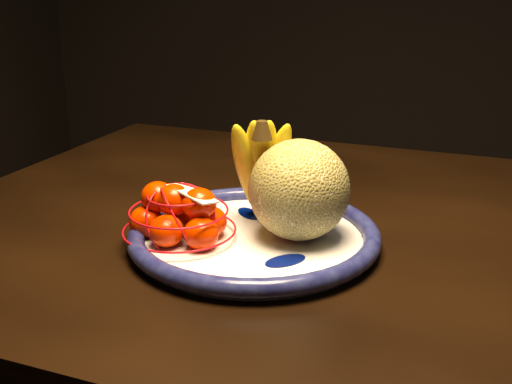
% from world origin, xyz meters
% --- Properties ---
extents(dining_table, '(1.55, 1.05, 0.73)m').
position_xyz_m(dining_table, '(-0.10, -0.07, 0.65)').
color(dining_table, black).
rests_on(dining_table, ground).
extents(fruit_bowl, '(0.32, 0.32, 0.03)m').
position_xyz_m(fruit_bowl, '(-0.32, -0.16, 0.74)').
color(fruit_bowl, white).
rests_on(fruit_bowl, dining_table).
extents(cantaloupe, '(0.13, 0.13, 0.13)m').
position_xyz_m(cantaloupe, '(-0.27, -0.14, 0.80)').
color(cantaloupe, olive).
rests_on(cantaloupe, fruit_bowl).
extents(banana_bunch, '(0.10, 0.10, 0.16)m').
position_xyz_m(banana_bunch, '(-0.33, -0.10, 0.82)').
color(banana_bunch, '#DDC00C').
rests_on(banana_bunch, fruit_bowl).
extents(mandarin_bag, '(0.19, 0.19, 0.09)m').
position_xyz_m(mandarin_bag, '(-0.41, -0.19, 0.77)').
color(mandarin_bag, '#FF3400').
rests_on(mandarin_bag, fruit_bowl).
extents(price_tag, '(0.08, 0.06, 0.01)m').
position_xyz_m(price_tag, '(-0.39, -0.19, 0.80)').
color(price_tag, white).
rests_on(price_tag, mandarin_bag).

